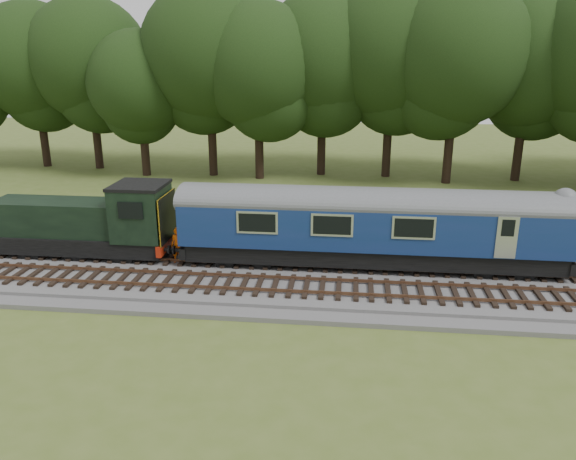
# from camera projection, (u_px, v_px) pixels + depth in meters

# --- Properties ---
(ground) EXTENTS (120.00, 120.00, 0.00)m
(ground) POSITION_uv_depth(u_px,v_px,m) (295.00, 280.00, 26.16)
(ground) COLOR #4D6023
(ground) RESTS_ON ground
(ballast) EXTENTS (70.00, 7.00, 0.35)m
(ballast) POSITION_uv_depth(u_px,v_px,m) (295.00, 277.00, 26.10)
(ballast) COLOR #4C4C4F
(ballast) RESTS_ON ground
(track_north) EXTENTS (67.20, 2.40, 0.21)m
(track_north) POSITION_uv_depth(u_px,v_px,m) (298.00, 261.00, 27.35)
(track_north) COLOR black
(track_north) RESTS_ON ballast
(track_south) EXTENTS (67.20, 2.40, 0.21)m
(track_south) POSITION_uv_depth(u_px,v_px,m) (291.00, 286.00, 24.52)
(track_south) COLOR black
(track_south) RESTS_ON ballast
(fence) EXTENTS (64.00, 0.12, 1.00)m
(fence) POSITION_uv_depth(u_px,v_px,m) (303.00, 248.00, 30.41)
(fence) COLOR #6B6054
(fence) RESTS_ON ground
(tree_line) EXTENTS (70.00, 8.00, 18.00)m
(tree_line) POSITION_uv_depth(u_px,v_px,m) (321.00, 178.00, 46.96)
(tree_line) COLOR black
(tree_line) RESTS_ON ground
(dmu_railcar) EXTENTS (18.05, 2.86, 3.88)m
(dmu_railcar) POSITION_uv_depth(u_px,v_px,m) (372.00, 221.00, 26.30)
(dmu_railcar) COLOR black
(dmu_railcar) RESTS_ON ground
(shunter_loco) EXTENTS (8.91, 2.60, 3.38)m
(shunter_loco) POSITION_uv_depth(u_px,v_px,m) (90.00, 224.00, 28.00)
(shunter_loco) COLOR black
(shunter_loco) RESTS_ON ground
(worker) EXTENTS (0.66, 0.46, 1.74)m
(worker) POSITION_uv_depth(u_px,v_px,m) (178.00, 245.00, 27.16)
(worker) COLOR #FD5F0D
(worker) RESTS_ON ballast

